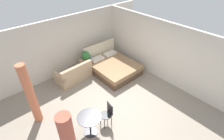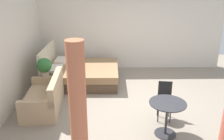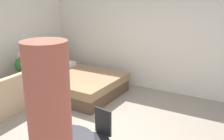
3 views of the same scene
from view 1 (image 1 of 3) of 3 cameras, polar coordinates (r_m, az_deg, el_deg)
name	(u,v)px [view 1 (image 1 of 3)]	position (r m, az deg, el deg)	size (l,w,h in m)	color
ground_plane	(115,104)	(6.66, 1.05, -11.21)	(8.36, 9.34, 0.02)	gray
wall_back	(67,45)	(8.05, -14.51, 7.98)	(8.36, 0.12, 2.57)	silver
wall_right	(162,51)	(7.60, 16.23, 5.99)	(0.12, 6.34, 2.57)	silver
bed	(113,67)	(8.10, 0.24, 1.08)	(1.85, 2.18, 1.14)	brown
couch	(74,74)	(7.78, -12.41, -1.44)	(1.54, 0.88, 0.84)	tan
nightstand	(89,66)	(8.23, -7.65, 1.28)	(0.47, 0.43, 0.55)	brown
potted_plant	(86,56)	(7.92, -8.74, 4.56)	(0.39, 0.39, 0.51)	tan
vase	(90,58)	(8.10, -7.33, 4.00)	(0.11, 0.11, 0.23)	slate
balcony_table	(90,122)	(5.50, -7.40, -16.59)	(0.73, 0.73, 0.73)	#2D2D33
cafe_chair_near_window	(108,112)	(5.68, -1.38, -13.81)	(0.43, 0.43, 0.87)	black
curtain_right	(30,95)	(5.93, -25.33, -7.49)	(0.27, 0.27, 2.23)	#D1704C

